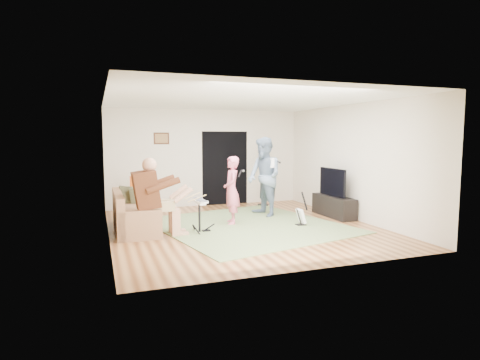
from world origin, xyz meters
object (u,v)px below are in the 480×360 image
at_px(drum_kit, 199,218).
at_px(torchiere_lamp, 263,163).
at_px(guitarist, 264,177).
at_px(guitar_spare, 301,216).
at_px(television, 332,182).
at_px(tv_cabinet, 334,206).
at_px(singer, 232,190).
at_px(sofa, 131,218).
at_px(dining_chair, 138,203).

bearing_deg(drum_kit, torchiere_lamp, 46.08).
bearing_deg(guitarist, guitar_spare, 5.68).
bearing_deg(television, tv_cabinet, 0.00).
relative_size(guitarist, torchiere_lamp, 1.11).
height_order(singer, television, singer).
distance_m(sofa, tv_cabinet, 4.79).
bearing_deg(guitarist, torchiere_lamp, 149.12).
height_order(drum_kit, tv_cabinet, drum_kit).
xyz_separation_m(guitarist, dining_chair, (-2.94, 0.94, -0.62)).
bearing_deg(singer, guitar_spare, 73.51).
bearing_deg(guitar_spare, sofa, 167.52).
relative_size(sofa, guitar_spare, 2.66).
height_order(torchiere_lamp, television, torchiere_lamp).
bearing_deg(tv_cabinet, sofa, 178.51).
xyz_separation_m(dining_chair, television, (4.47, -1.57, 0.50)).
distance_m(singer, television, 2.57).
bearing_deg(guitarist, sofa, -89.62).
bearing_deg(television, guitar_spare, -151.23).
xyz_separation_m(sofa, drum_kit, (1.29, -0.65, 0.03)).
relative_size(dining_chair, tv_cabinet, 0.70).
xyz_separation_m(drum_kit, guitarist, (1.92, 1.16, 0.67)).
bearing_deg(dining_chair, guitarist, -4.88).
relative_size(dining_chair, television, 0.95).
xyz_separation_m(drum_kit, dining_chair, (-1.02, 2.10, 0.05)).
distance_m(guitar_spare, dining_chair, 3.96).
bearing_deg(sofa, torchiere_lamp, 27.26).
bearing_deg(tv_cabinet, guitar_spare, -152.21).
relative_size(sofa, dining_chair, 2.02).
xyz_separation_m(guitarist, television, (1.53, -0.63, -0.12)).
bearing_deg(guitar_spare, drum_kit, 176.61).
bearing_deg(dining_chair, torchiere_lamp, 21.05).
distance_m(dining_chair, tv_cabinet, 4.79).
height_order(guitarist, television, guitarist).
bearing_deg(tv_cabinet, television, 180.00).
distance_m(guitarist, dining_chair, 3.15).
xyz_separation_m(torchiere_lamp, television, (0.94, -2.08, -0.35)).
bearing_deg(singer, torchiere_lamp, 151.77).
bearing_deg(sofa, tv_cabinet, -1.49).
relative_size(torchiere_lamp, dining_chair, 1.78).
xyz_separation_m(drum_kit, torchiere_lamp, (2.51, 2.61, 0.90)).
relative_size(singer, television, 1.45).
bearing_deg(guitarist, drum_kit, -67.51).
relative_size(guitarist, television, 1.87).
bearing_deg(dining_chair, sofa, -87.76).
bearing_deg(drum_kit, guitar_spare, -3.39).
relative_size(drum_kit, torchiere_lamp, 0.39).
relative_size(guitarist, guitar_spare, 2.60).
height_order(singer, dining_chair, singer).
height_order(torchiere_lamp, tv_cabinet, torchiere_lamp).
height_order(guitarist, tv_cabinet, guitarist).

